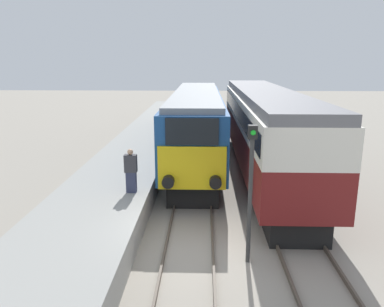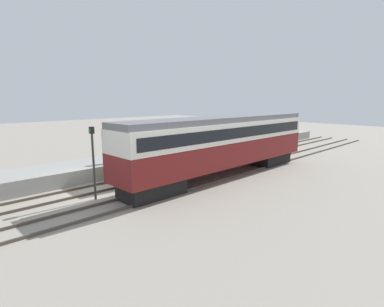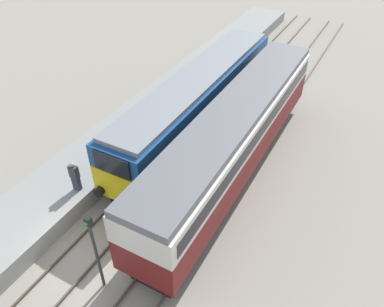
% 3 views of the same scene
% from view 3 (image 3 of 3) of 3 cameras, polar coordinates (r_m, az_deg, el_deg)
% --- Properties ---
extents(ground_plane, '(120.00, 120.00, 0.00)m').
position_cam_3_polar(ground_plane, '(17.20, -16.73, -15.16)').
color(ground_plane, gray).
extents(platform_left, '(3.50, 50.00, 0.96)m').
position_cam_3_polar(platform_left, '(22.71, -9.79, 3.06)').
color(platform_left, gray).
rests_on(platform_left, ground_plane).
extents(rails_near_track, '(1.51, 60.00, 0.14)m').
position_cam_3_polar(rails_near_track, '(19.52, -7.06, -5.05)').
color(rails_near_track, '#4C4238').
rests_on(rails_near_track, ground_plane).
extents(rails_far_track, '(1.50, 60.00, 0.14)m').
position_cam_3_polar(rails_far_track, '(18.24, 1.90, -8.59)').
color(rails_far_track, '#4C4238').
rests_on(rails_far_track, ground_plane).
extents(locomotive, '(2.70, 16.18, 3.93)m').
position_cam_3_polar(locomotive, '(22.12, 0.89, 8.00)').
color(locomotive, black).
rests_on(locomotive, ground_plane).
extents(passenger_carriage, '(2.75, 16.71, 4.20)m').
position_cam_3_polar(passenger_carriage, '(18.89, 6.54, 2.94)').
color(passenger_carriage, black).
rests_on(passenger_carriage, ground_plane).
extents(person_on_platform, '(0.44, 0.26, 1.60)m').
position_cam_3_polar(person_on_platform, '(18.27, -17.41, -3.37)').
color(person_on_platform, '#2D334C').
rests_on(person_on_platform, platform_left).
extents(signal_post, '(0.24, 0.28, 3.96)m').
position_cam_3_polar(signal_post, '(14.34, -14.59, -13.75)').
color(signal_post, '#333333').
rests_on(signal_post, ground_plane).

